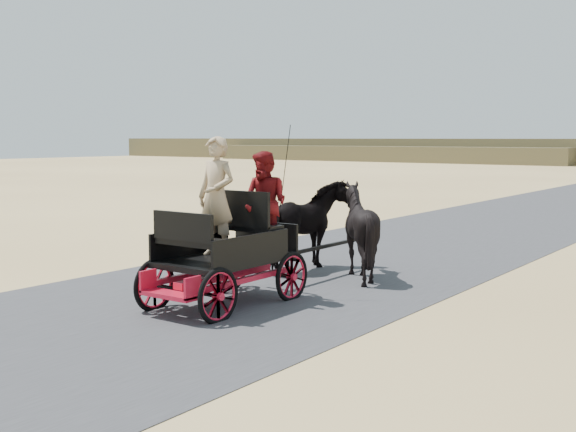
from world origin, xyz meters
The scene contains 8 objects.
ground centered at (0.00, 0.00, 0.00)m, with size 140.00×140.00×0.00m, color tan.
road centered at (0.00, 0.00, 0.01)m, with size 6.00×140.00×0.01m, color #38383A.
ridge_near centered at (-30.00, 58.00, 0.80)m, with size 40.00×4.00×1.60m, color brown.
carriage centered at (0.45, -1.27, 0.36)m, with size 1.30×2.40×0.72m, color black, non-canonical shape.
horse_left centered at (-0.10, 1.73, 0.85)m, with size 0.91×2.01×1.70m, color black.
horse_right centered at (1.00, 1.73, 0.85)m, with size 1.37×1.54×1.70m, color black.
driver_man centered at (0.25, -1.22, 1.62)m, with size 0.66×0.43×1.80m, color tan.
passenger_woman centered at (0.75, -0.67, 1.51)m, with size 0.77×0.60×1.58m, color #660C0F.
Camera 1 is at (7.51, -9.31, 2.50)m, focal length 45.00 mm.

